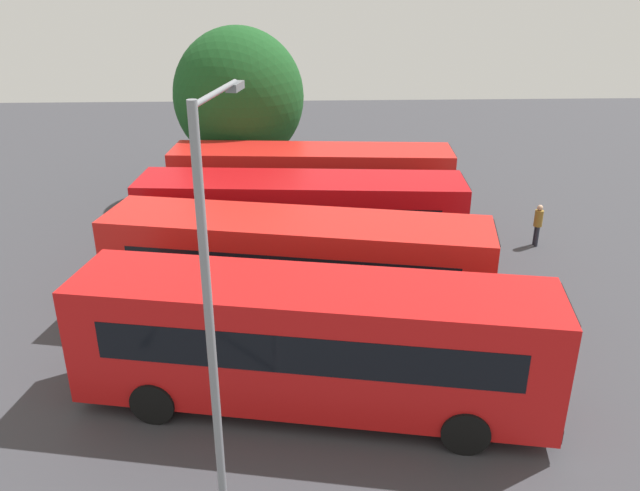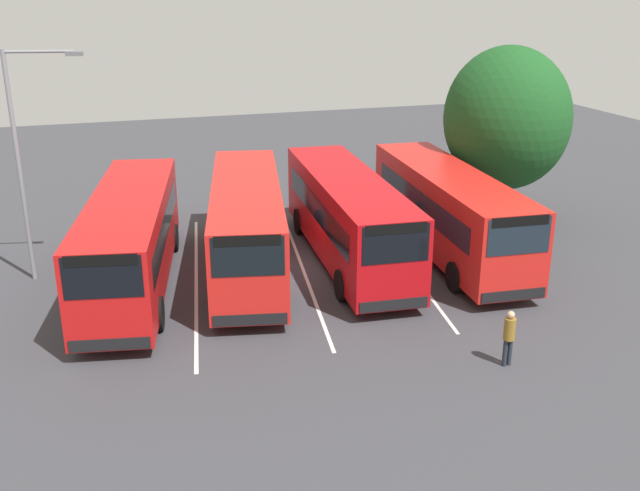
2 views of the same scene
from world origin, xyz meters
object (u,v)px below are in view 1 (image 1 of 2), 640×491
at_px(street_lamp, 213,300).
at_px(depot_tree, 239,97).
at_px(bus_center_left, 297,266).
at_px(pedestrian, 538,222).
at_px(bus_center_right, 302,219).
at_px(bus_far_left, 313,341).
at_px(bus_far_right, 312,184).

bearing_deg(street_lamp, depot_tree, 14.22).
bearing_deg(bus_center_left, pedestrian, 41.68).
bearing_deg(bus_center_left, bus_center_right, 98.56).
relative_size(bus_far_left, street_lamp, 1.42).
distance_m(bus_center_left, street_lamp, 8.00).
relative_size(bus_center_right, street_lamp, 1.41).
bearing_deg(street_lamp, bus_center_left, 0.00).
height_order(pedestrian, depot_tree, depot_tree).
distance_m(bus_far_left, bus_center_right, 8.03).
distance_m(bus_center_right, street_lamp, 11.66).
height_order(bus_far_left, bus_center_left, same).
relative_size(bus_far_left, bus_far_right, 1.01).
relative_size(bus_center_left, pedestrian, 6.89).
distance_m(bus_far_left, street_lamp, 4.61).
bearing_deg(bus_far_left, pedestrian, 57.62).
bearing_deg(bus_far_left, bus_center_left, 105.51).
bearing_deg(bus_far_left, street_lamp, -109.00).
height_order(bus_far_left, street_lamp, street_lamp).
height_order(bus_far_left, depot_tree, depot_tree).
bearing_deg(street_lamp, bus_far_left, -18.50).
xyz_separation_m(bus_far_left, bus_center_left, (-0.36, 4.18, 0.00)).
xyz_separation_m(pedestrian, street_lamp, (-10.72, -12.72, 3.68)).
relative_size(bus_far_left, bus_center_right, 1.01).
distance_m(bus_far_left, depot_tree, 16.68).
distance_m(bus_far_right, street_lamp, 15.59).
distance_m(bus_far_left, pedestrian, 13.10).
bearing_deg(depot_tree, bus_far_left, -80.03).
bearing_deg(bus_far_right, bus_center_right, -92.48).
bearing_deg(street_lamp, bus_far_right, 3.15).
xyz_separation_m(bus_center_left, bus_far_right, (0.68, 7.84, 0.00)).
xyz_separation_m(bus_far_left, bus_center_right, (-0.15, 8.03, 0.00)).
bearing_deg(bus_far_left, bus_far_right, 99.07).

